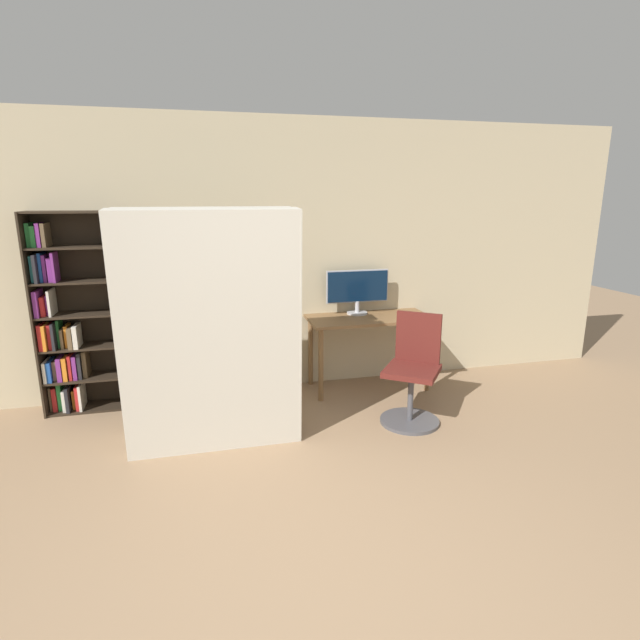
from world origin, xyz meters
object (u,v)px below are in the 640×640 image
(mattress_far, at_px, (211,326))
(office_chair, at_px, (413,378))
(bookshelf, at_px, (71,322))
(mattress_near, at_px, (212,335))
(monitor, at_px, (357,289))

(mattress_far, bearing_deg, office_chair, -5.36)
(bookshelf, xyz_separation_m, mattress_near, (1.23, -1.11, 0.10))
(monitor, relative_size, mattress_far, 0.35)
(mattress_near, height_order, mattress_far, same)
(monitor, bearing_deg, mattress_far, -150.67)
(office_chair, height_order, mattress_far, mattress_far)
(monitor, relative_size, office_chair, 0.69)
(monitor, bearing_deg, bookshelf, -179.83)
(office_chair, distance_m, mattress_near, 1.79)
(mattress_far, bearing_deg, bookshelf, 145.69)
(office_chair, bearing_deg, mattress_near, -176.24)
(bookshelf, xyz_separation_m, mattress_far, (1.23, -0.84, 0.10))
(office_chair, distance_m, bookshelf, 3.13)
(bookshelf, distance_m, mattress_near, 1.66)
(office_chair, bearing_deg, monitor, 100.98)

